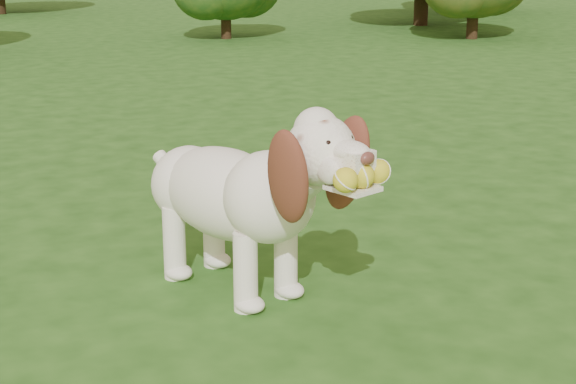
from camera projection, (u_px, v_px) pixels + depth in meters
name	position (u px, v px, depth m)	size (l,w,h in m)	color
ground	(373.00, 306.00, 3.35)	(80.00, 80.00, 0.00)	#1D4413
dog	(244.00, 190.00, 3.34)	(0.66, 1.20, 0.80)	white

